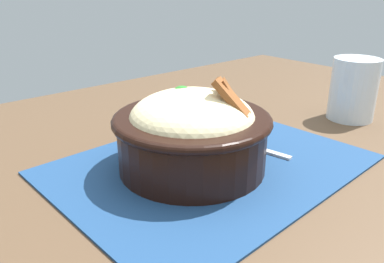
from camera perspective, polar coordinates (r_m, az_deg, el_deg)
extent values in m
cube|color=#4C3826|center=(0.53, 7.41, -6.27)|extent=(1.31, 1.00, 0.03)
cylinder|color=#412F20|center=(1.35, 9.72, -5.57)|extent=(0.04, 0.04, 0.70)
cube|color=navy|center=(0.51, 2.69, -4.91)|extent=(0.40, 0.31, 0.00)
cylinder|color=black|center=(0.49, 0.00, -1.50)|extent=(0.19, 0.19, 0.07)
torus|color=black|center=(0.48, 0.00, 1.83)|extent=(0.20, 0.20, 0.01)
ellipsoid|color=beige|center=(0.48, 0.00, 1.94)|extent=(0.21, 0.21, 0.07)
sphere|color=#256E25|center=(0.49, -1.51, 5.09)|extent=(0.03, 0.03, 0.03)
cylinder|color=orange|center=(0.46, -1.80, 3.47)|extent=(0.01, 0.04, 0.01)
cylinder|color=orange|center=(0.44, 2.53, 2.51)|extent=(0.03, 0.03, 0.01)
cylinder|color=orange|center=(0.44, 1.78, 2.53)|extent=(0.01, 0.03, 0.01)
cube|color=brown|center=(0.45, 5.87, 4.90)|extent=(0.04, 0.05, 0.05)
cube|color=brown|center=(0.46, 6.06, 4.99)|extent=(0.04, 0.04, 0.05)
cube|color=brown|center=(0.47, 5.97, 5.30)|extent=(0.04, 0.04, 0.04)
cube|color=brown|center=(0.48, 5.60, 5.63)|extent=(0.04, 0.03, 0.04)
cube|color=silver|center=(0.55, 11.05, -2.92)|extent=(0.02, 0.07, 0.00)
cube|color=silver|center=(0.57, 7.29, -1.80)|extent=(0.01, 0.01, 0.00)
cube|color=silver|center=(0.58, 5.71, -1.33)|extent=(0.03, 0.03, 0.00)
cube|color=silver|center=(0.60, 4.22, -0.49)|extent=(0.01, 0.02, 0.00)
cube|color=silver|center=(0.60, 3.89, -0.65)|extent=(0.01, 0.02, 0.00)
cube|color=silver|center=(0.59, 3.55, -0.83)|extent=(0.01, 0.02, 0.00)
cube|color=silver|center=(0.59, 3.21, -1.00)|extent=(0.01, 0.02, 0.00)
cylinder|color=silver|center=(0.73, 23.00, 5.79)|extent=(0.08, 0.08, 0.11)
cylinder|color=silver|center=(0.73, 22.65, 3.44)|extent=(0.07, 0.07, 0.04)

